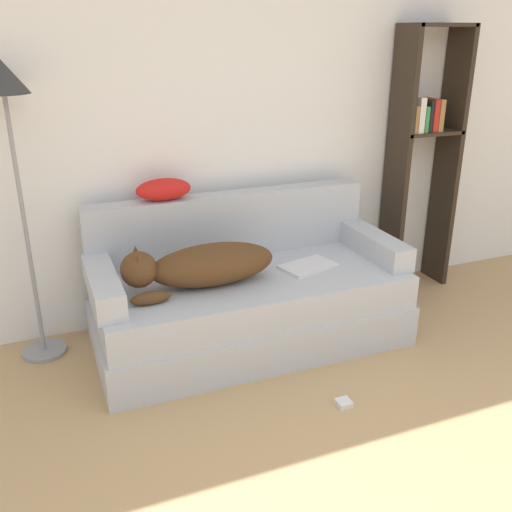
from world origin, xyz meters
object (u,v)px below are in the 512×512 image
(power_adapter, at_px, (344,403))
(dog, at_px, (201,266))
(floor_lamp, at_px, (9,122))
(bookshelf, at_px, (424,146))
(couch, at_px, (250,309))
(laptop, at_px, (308,266))
(throw_pillow, at_px, (163,189))

(power_adapter, bearing_deg, dog, 125.11)
(floor_lamp, bearing_deg, bookshelf, 0.90)
(bookshelf, bearing_deg, dog, -166.54)
(dog, bearing_deg, couch, 9.94)
(laptop, height_order, throw_pillow, throw_pillow)
(throw_pillow, xyz_separation_m, floor_lamp, (-0.78, -0.04, 0.44))
(dog, relative_size, bookshelf, 0.48)
(dog, relative_size, throw_pillow, 2.64)
(couch, xyz_separation_m, floor_lamp, (-1.19, 0.32, 1.13))
(dog, bearing_deg, power_adapter, -54.89)
(power_adapter, bearing_deg, couch, 104.56)
(couch, xyz_separation_m, throw_pillow, (-0.41, 0.36, 0.69))
(throw_pillow, relative_size, power_adapter, 4.46)
(laptop, relative_size, throw_pillow, 1.11)
(couch, bearing_deg, floor_lamp, 164.79)
(couch, bearing_deg, bookshelf, 14.22)
(couch, height_order, throw_pillow, throw_pillow)
(throw_pillow, relative_size, floor_lamp, 0.20)
(dog, bearing_deg, laptop, 1.47)
(laptop, relative_size, bookshelf, 0.20)
(couch, distance_m, throw_pillow, 0.88)
(throw_pillow, xyz_separation_m, power_adapter, (0.61, -1.15, -0.90))
(couch, xyz_separation_m, power_adapter, (0.21, -0.79, -0.21))
(dog, distance_m, floor_lamp, 1.23)
(couch, distance_m, dog, 0.47)
(dog, height_order, bookshelf, bookshelf)
(throw_pillow, bearing_deg, couch, -41.53)
(power_adapter, bearing_deg, floor_lamp, 141.39)
(throw_pillow, bearing_deg, power_adapter, -61.99)
(dog, xyz_separation_m, laptop, (0.68, 0.02, -0.11))
(floor_lamp, bearing_deg, laptop, -13.06)
(floor_lamp, bearing_deg, power_adapter, -38.61)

